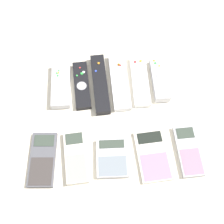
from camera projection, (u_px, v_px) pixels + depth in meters
name	position (u px, v px, depth m)	size (l,w,h in m)	color
ground_plane	(113.00, 122.00, 0.93)	(3.00, 3.00, 0.00)	beige
remote_0	(61.00, 85.00, 0.98)	(0.06, 0.16, 0.02)	#B7B7BC
remote_1	(82.00, 85.00, 0.99)	(0.06, 0.17, 0.02)	black
remote_2	(100.00, 84.00, 0.99)	(0.05, 0.22, 0.02)	black
remote_3	(119.00, 82.00, 0.99)	(0.06, 0.21, 0.02)	silver
remote_4	(140.00, 81.00, 0.99)	(0.05, 0.19, 0.02)	white
remote_5	(160.00, 79.00, 0.99)	(0.05, 0.16, 0.03)	silver
calculator_0	(43.00, 159.00, 0.87)	(0.08, 0.16, 0.01)	#4C4C51
calculator_1	(76.00, 157.00, 0.87)	(0.07, 0.16, 0.02)	beige
calculator_2	(112.00, 158.00, 0.87)	(0.09, 0.12, 0.02)	#B2B2B7
calculator_3	(153.00, 155.00, 0.88)	(0.10, 0.16, 0.01)	beige
calculator_4	(188.00, 151.00, 0.88)	(0.07, 0.15, 0.02)	#B2B2B7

